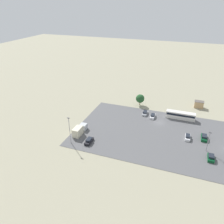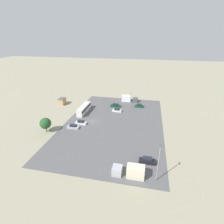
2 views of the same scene
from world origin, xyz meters
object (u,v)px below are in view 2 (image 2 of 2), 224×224
Objects in this scene: shed_building at (62,101)px; bus at (84,109)px; parked_car_2 at (147,161)px; parked_car_5 at (117,110)px; parked_truck_0 at (129,99)px; parked_car_4 at (139,106)px; parked_car_1 at (115,105)px; parked_car_3 at (73,127)px; parked_car_0 at (81,123)px; parked_truck_1 at (130,171)px.

bus is (7.22, 14.30, 0.18)m from shed_building.
parked_car_5 is (-32.74, -14.50, -0.07)m from parked_car_2.
parked_truck_0 is at bearing 108.69° from shed_building.
parked_car_1 is at bearing 99.66° from parked_car_4.
parked_car_3 is at bearing -85.45° from bus.
shed_building is 0.51× the size of parked_truck_0.
parked_truck_0 is at bearing 45.01° from bus.
parked_car_5 is (-14.99, 11.69, 0.00)m from parked_car_0.
parked_truck_1 is (34.87, 24.99, -0.20)m from bus.
parked_truck_1 is (23.64, 22.15, 0.85)m from parked_car_0.
parked_car_2 reaches higher than parked_car_5.
bus is at bearing -44.99° from parked_truck_0.
parked_car_3 is (3.70, -1.65, -0.02)m from parked_car_0.
parked_truck_1 is (5.90, -4.03, 0.78)m from parked_car_2.
shed_building is 56.45m from parked_car_2.
parked_truck_1 is (38.64, 10.46, 0.85)m from parked_car_5.
parked_truck_1 is at bearing 15.15° from parked_car_5.
parked_car_4 reaches higher than parked_car_0.
parked_car_0 is at bearing 55.87° from parked_car_2.
shed_building is at bearing -137.12° from parked_car_0.
parked_car_5 is at bearing 23.88° from parked_car_2.
parked_car_4 is at bearing 25.13° from bus.
parked_car_3 is at bearing 50.04° from parked_truck_1.
shed_building reaches higher than parked_car_0.
shed_building is at bearing -96.84° from parked_car_5.
parked_car_0 is 31.63m from parked_car_2.
parked_car_1 is at bearing 36.38° from bus.
bus is at bearing 115.13° from parked_car_4.
parked_car_2 is 1.08× the size of parked_car_5.
parked_car_1 reaches higher than parked_car_4.
parked_truck_0 is (-33.15, 17.02, 0.84)m from parked_car_3.
parked_truck_0 is (-14.45, 3.68, 0.81)m from parked_car_5.
parked_car_0 is at bearing 43.13° from parked_truck_1.
bus is 1.49× the size of parked_truck_1.
parked_car_0 is 19.01m from parked_car_5.
bus reaches higher than parked_car_4.
parked_truck_0 is 53.52m from parked_truck_1.
parked_car_5 is 0.50× the size of parked_truck_0.
parked_car_4 is (-22.52, 21.24, 0.03)m from parked_car_0.
bus is at bearing 45.04° from parked_car_2.
parked_car_0 is 1.08× the size of parked_car_4.
parked_car_4 is 0.96× the size of parked_car_5.
parked_car_5 is (7.53, -9.55, -0.03)m from parked_car_4.
bus is 26.61m from parked_car_4.
parked_car_5 is at bearing 83.16° from shed_building.
parked_car_2 is at bearing 12.91° from parked_truck_0.
parked_car_4 reaches higher than parked_car_5.
parked_truck_0 is 1.04× the size of parked_truck_1.
shed_building is 34.31m from parked_truck_0.
bus is at bearing -75.47° from parked_car_5.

